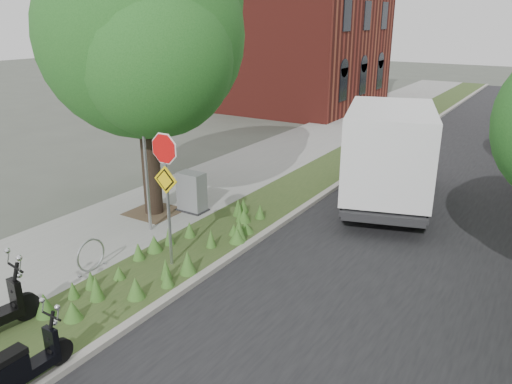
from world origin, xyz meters
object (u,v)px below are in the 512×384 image
sign_assembly (166,173)px  scooter_far (20,369)px  utility_cabinet (192,193)px  box_truck (388,150)px

sign_assembly → scooter_far: size_ratio=2.13×
sign_assembly → utility_cabinet: sign_assembly is taller
box_truck → scooter_far: bearing=-100.1°
sign_assembly → utility_cabinet: 3.77m
scooter_far → sign_assembly: bearing=100.4°
scooter_far → utility_cabinet: utility_cabinet is taller
sign_assembly → box_truck: (2.77, 6.79, -0.61)m
sign_assembly → utility_cabinet: (-1.74, 2.92, -1.65)m
scooter_far → box_truck: (1.98, 11.12, 1.25)m
sign_assembly → box_truck: bearing=67.8°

